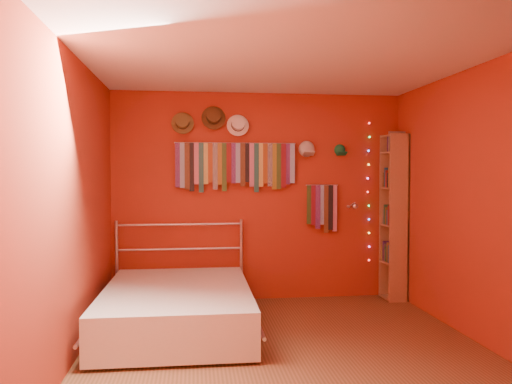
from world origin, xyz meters
name	(u,v)px	position (x,y,z in m)	size (l,w,h in m)	color
ground	(285,348)	(0.00, 0.00, 0.00)	(3.50, 3.50, 0.00)	brown
back_wall	(259,197)	(0.00, 1.75, 1.25)	(3.50, 0.02, 2.50)	#9B3C19
right_wall	(475,204)	(1.75, 0.00, 1.25)	(0.02, 3.50, 2.50)	#9B3C19
left_wall	(76,207)	(-1.75, 0.00, 1.25)	(0.02, 3.50, 2.50)	#9B3C19
ceiling	(286,60)	(0.00, 0.00, 2.50)	(3.50, 3.50, 0.02)	white
tie_rack	(235,164)	(-0.29, 1.68, 1.64)	(1.45, 0.03, 0.59)	silver
small_tie_rack	(323,206)	(0.77, 1.69, 1.13)	(0.40, 0.03, 0.59)	silver
fedora_olive	(182,122)	(-0.91, 1.66, 2.13)	(0.26, 0.14, 0.26)	brown
fedora_brown	(214,117)	(-0.55, 1.65, 2.19)	(0.28, 0.15, 0.28)	#4E371B
fedora_white	(238,124)	(-0.26, 1.66, 2.11)	(0.26, 0.14, 0.26)	white
cap_white	(307,149)	(0.58, 1.70, 1.82)	(0.19, 0.24, 0.19)	beige
cap_green	(340,150)	(0.99, 1.70, 1.82)	(0.16, 0.20, 0.16)	#19743F
fairy_lights	(369,192)	(1.37, 1.71, 1.30)	(0.05, 0.02, 1.72)	#FF3333
reading_lamp	(354,206)	(1.11, 1.52, 1.14)	(0.07, 0.30, 0.09)	silver
bookshelf	(397,216)	(1.66, 1.53, 1.02)	(0.25, 0.34, 2.00)	olive
bed	(177,307)	(-0.95, 0.62, 0.23)	(1.50, 2.04, 0.98)	silver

